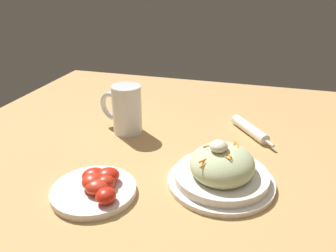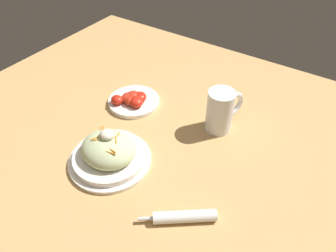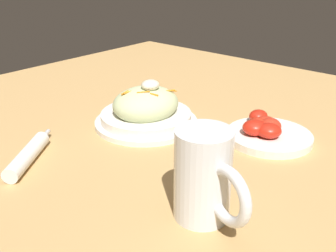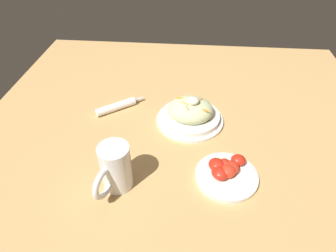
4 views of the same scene
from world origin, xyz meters
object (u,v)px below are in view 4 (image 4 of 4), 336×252
at_px(salad_plate, 190,114).
at_px(beer_mug, 115,170).
at_px(napkin_roll, 116,106).
at_px(tomato_plate, 226,173).

height_order(salad_plate, beer_mug, beer_mug).
distance_m(salad_plate, napkin_roll, 0.28).
distance_m(napkin_roll, tomato_plate, 0.48).
relative_size(salad_plate, napkin_roll, 1.45).
relative_size(napkin_roll, tomato_plate, 0.91).
height_order(napkin_roll, tomato_plate, tomato_plate).
relative_size(salad_plate, tomato_plate, 1.31).
bearing_deg(tomato_plate, napkin_roll, 142.88).
bearing_deg(salad_plate, tomato_plate, -65.86).
relative_size(beer_mug, tomato_plate, 0.79).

